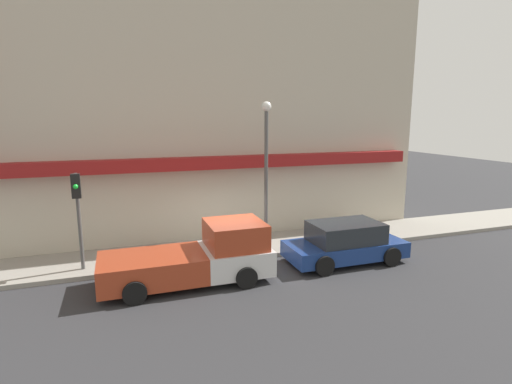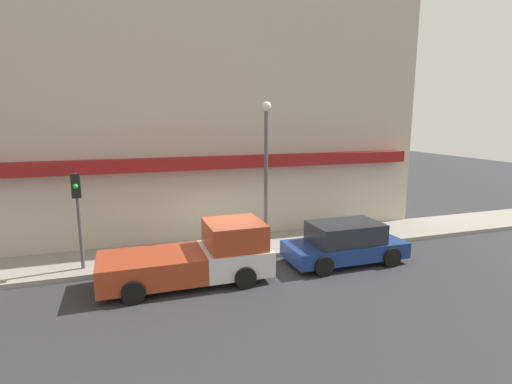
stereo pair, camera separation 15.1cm
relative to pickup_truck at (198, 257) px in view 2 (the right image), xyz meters
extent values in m
plane|color=#2D2D30|center=(1.40, 1.23, -0.82)|extent=(80.00, 80.00, 0.00)
cube|color=gray|center=(1.40, 2.60, -0.73)|extent=(36.00, 2.74, 0.16)
cube|color=#BCB29E|center=(1.40, 5.47, 4.63)|extent=(19.80, 3.00, 10.90)
cube|color=maroon|center=(1.40, 3.67, 2.61)|extent=(18.22, 0.60, 0.50)
cube|color=silver|center=(1.23, 0.00, -0.19)|extent=(2.15, 2.05, 0.81)
cube|color=#9E381E|center=(1.23, 0.00, 0.64)|extent=(1.83, 1.89, 0.85)
cube|color=#9E381E|center=(-1.46, 0.00, -0.19)|extent=(3.22, 2.05, 0.81)
cylinder|color=black|center=(1.28, 1.03, -0.47)|extent=(0.69, 0.22, 0.69)
cylinder|color=black|center=(1.28, -1.03, -0.47)|extent=(0.69, 0.22, 0.69)
cylinder|color=black|center=(-2.05, 1.03, -0.47)|extent=(0.69, 0.22, 0.69)
cylinder|color=black|center=(-2.05, -1.03, -0.47)|extent=(0.69, 0.22, 0.69)
cube|color=navy|center=(5.41, 0.00, -0.33)|extent=(4.36, 1.86, 0.57)
cube|color=#23282D|center=(5.41, 0.00, 0.31)|extent=(2.53, 1.68, 0.71)
cylinder|color=black|center=(6.76, 0.93, -0.47)|extent=(0.69, 0.22, 0.69)
cylinder|color=black|center=(6.76, -0.93, -0.47)|extent=(0.69, 0.22, 0.69)
cylinder|color=black|center=(4.06, 0.93, -0.47)|extent=(0.69, 0.22, 0.69)
cylinder|color=black|center=(4.06, -0.93, -0.47)|extent=(0.69, 0.22, 0.69)
cylinder|color=#196633|center=(-0.03, 1.72, -0.43)|extent=(0.20, 0.20, 0.45)
sphere|color=#196633|center=(-0.03, 1.72, -0.14)|extent=(0.19, 0.19, 0.19)
cylinder|color=#4C4C4C|center=(2.95, 1.71, 1.99)|extent=(0.14, 0.14, 5.29)
sphere|color=silver|center=(2.95, 1.71, 4.81)|extent=(0.36, 0.36, 0.36)
cylinder|color=#4C4C4C|center=(-3.60, 1.93, 0.99)|extent=(0.12, 0.12, 3.29)
cube|color=black|center=(-3.60, 1.77, 2.23)|extent=(0.28, 0.20, 0.80)
sphere|color=green|center=(-3.60, 1.65, 2.23)|extent=(0.16, 0.16, 0.16)
camera|label=1|loc=(-2.27, -12.15, 4.42)|focal=28.00mm
camera|label=2|loc=(-2.13, -12.20, 4.42)|focal=28.00mm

